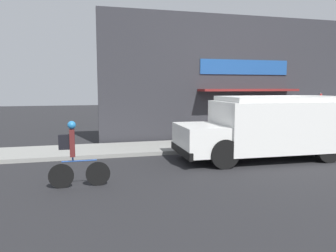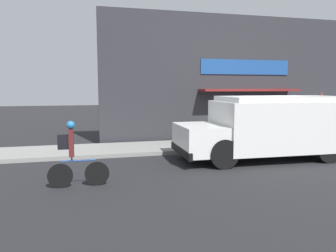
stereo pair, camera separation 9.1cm
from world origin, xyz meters
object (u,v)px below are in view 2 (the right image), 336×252
object	(u,v)px
cyclist	(73,155)
stop_sign_post	(321,109)
school_bus	(271,126)
trash_bin	(195,134)

from	to	relation	value
cyclist	stop_sign_post	distance (m)	10.84
cyclist	stop_sign_post	size ratio (longest dim) A/B	0.79
school_bus	cyclist	size ratio (longest dim) A/B	3.62
cyclist	trash_bin	distance (m)	6.61
school_bus	trash_bin	size ratio (longest dim) A/B	7.87
trash_bin	cyclist	bearing A→B (deg)	-136.26
cyclist	school_bus	bearing A→B (deg)	15.19
trash_bin	stop_sign_post	bearing A→B (deg)	-9.25
stop_sign_post	trash_bin	world-z (taller)	stop_sign_post
cyclist	trash_bin	xyz separation A→B (m)	(4.77, 4.56, -0.29)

